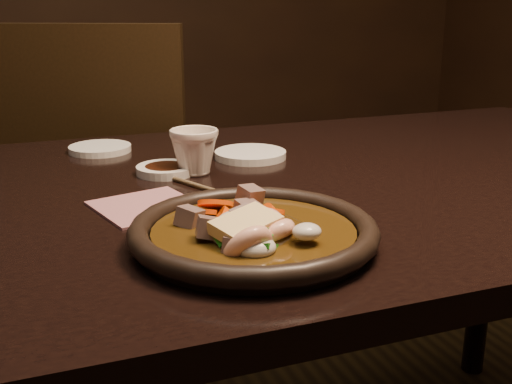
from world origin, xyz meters
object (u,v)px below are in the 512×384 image
object	(u,v)px
plate	(254,233)
tea_cup	(194,150)
chair	(112,198)
table	(308,221)

from	to	relation	value
plate	tea_cup	size ratio (longest dim) A/B	3.68
chair	tea_cup	size ratio (longest dim) A/B	11.87
chair	tea_cup	distance (m)	0.66
plate	tea_cup	xyz separation A→B (m)	(0.02, 0.34, 0.03)
tea_cup	plate	bearing A→B (deg)	-93.73
chair	plate	size ratio (longest dim) A/B	3.22
table	chair	xyz separation A→B (m)	(-0.23, 0.70, -0.14)
plate	table	bearing A→B (deg)	52.05
chair	plate	xyz separation A→B (m)	(0.04, -0.94, 0.23)
table	tea_cup	distance (m)	0.23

